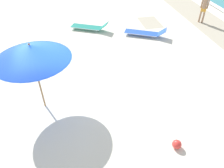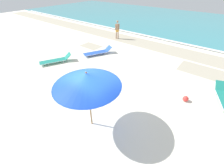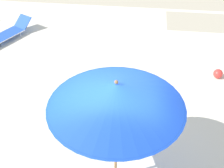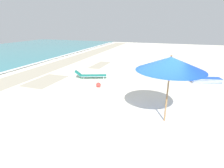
# 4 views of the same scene
# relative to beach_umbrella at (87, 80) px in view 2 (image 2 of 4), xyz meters

# --- Properties ---
(ground_plane) EXTENTS (60.00, 60.00, 0.16)m
(ground_plane) POSITION_rel_beach_umbrella_xyz_m (-0.29, 0.70, -2.33)
(ground_plane) COLOR silver
(ocean_water) EXTENTS (60.00, 18.80, 0.07)m
(ocean_water) POSITION_rel_beach_umbrella_xyz_m (-0.29, 21.35, -2.22)
(ocean_water) COLOR teal
(ocean_water) RESTS_ON ground_plane
(beach_umbrella) EXTENTS (2.43, 2.43, 2.57)m
(beach_umbrella) POSITION_rel_beach_umbrella_xyz_m (0.00, 0.00, 0.00)
(beach_umbrella) COLOR #9E7547
(beach_umbrella) RESTS_ON ground_plane
(sun_lounger_under_umbrella) EXTENTS (1.58, 2.33, 0.53)m
(sun_lounger_under_umbrella) POSITION_rel_beach_umbrella_xyz_m (-4.64, 5.43, -2.05)
(sun_lounger_under_umbrella) COLOR blue
(sun_lounger_under_umbrella) RESTS_ON ground_plane
(sun_lounger_near_water_left) EXTENTS (1.53, 2.27, 0.54)m
(sun_lounger_near_water_left) POSITION_rel_beach_umbrella_xyz_m (-6.07, 2.45, -2.04)
(sun_lounger_near_water_left) COLOR #1E8475
(sun_lounger_near_water_left) RESTS_ON ground_plane
(beachgoer_wading_adult) EXTENTS (0.31, 0.39, 1.76)m
(beachgoer_wading_adult) POSITION_rel_beach_umbrella_xyz_m (-5.76, 9.53, -1.25)
(beachgoer_wading_adult) COLOR #A37A5B
(beachgoer_wading_adult) RESTS_ON ground_plane
(beach_ball) EXTENTS (0.28, 0.28, 0.28)m
(beach_ball) POSITION_rel_beach_umbrella_xyz_m (2.69, 3.96, -2.11)
(beach_ball) COLOR red
(beach_ball) RESTS_ON ground_plane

